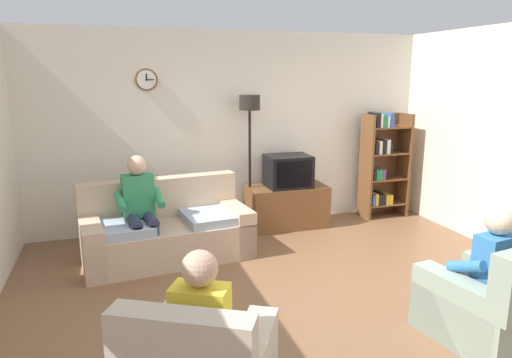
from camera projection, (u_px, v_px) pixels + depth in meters
ground_plane at (307, 305)px, 4.36m from camera, size 12.00×12.00×0.00m
back_wall_assembly at (234, 130)px, 6.54m from camera, size 6.20×0.17×2.70m
couch at (167, 232)px, 5.44m from camera, size 1.99×1.10×0.90m
tv_stand at (287, 206)px, 6.58m from camera, size 1.10×0.56×0.59m
tv at (288, 171)px, 6.44m from camera, size 0.60×0.49×0.44m
bookshelf at (382, 163)px, 6.98m from camera, size 0.68×0.36×1.58m
floor_lamp at (250, 125)px, 6.27m from camera, size 0.28×0.28×1.85m
armchair_near_bookshelf at (490, 306)px, 3.74m from camera, size 0.93×1.00×0.90m
person_on_couch at (140, 205)px, 5.17m from camera, size 0.55×0.57×1.24m
person_in_left_armchair at (206, 324)px, 2.88m from camera, size 0.61×0.63×1.12m
person_in_right_armchair at (484, 266)px, 3.75m from camera, size 0.56×0.58×1.12m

